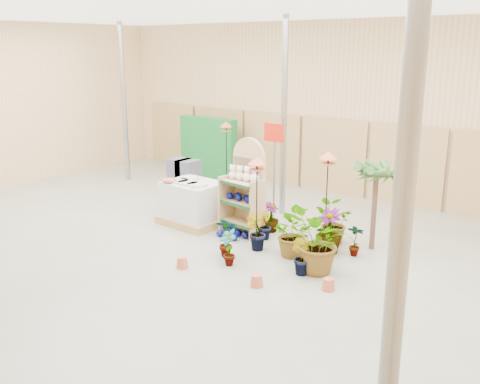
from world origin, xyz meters
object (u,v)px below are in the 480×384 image
object	(u,v)px
pallet_stack	(193,203)
bird_table_front	(257,164)
potted_plant_2	(290,233)
display_shelf	(246,191)

from	to	relation	value
pallet_stack	bird_table_front	world-z (taller)	bird_table_front
potted_plant_2	display_shelf	bearing A→B (deg)	160.11
pallet_stack	bird_table_front	size ratio (longest dim) A/B	0.74
display_shelf	pallet_stack	distance (m)	1.40
display_shelf	potted_plant_2	size ratio (longest dim) A/B	2.27
pallet_stack	display_shelf	bearing A→B (deg)	11.00
pallet_stack	potted_plant_2	bearing A→B (deg)	-4.65
bird_table_front	display_shelf	bearing A→B (deg)	138.03
bird_table_front	potted_plant_2	xyz separation A→B (m)	(0.63, 0.20, -1.28)
display_shelf	potted_plant_2	bearing A→B (deg)	-14.26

